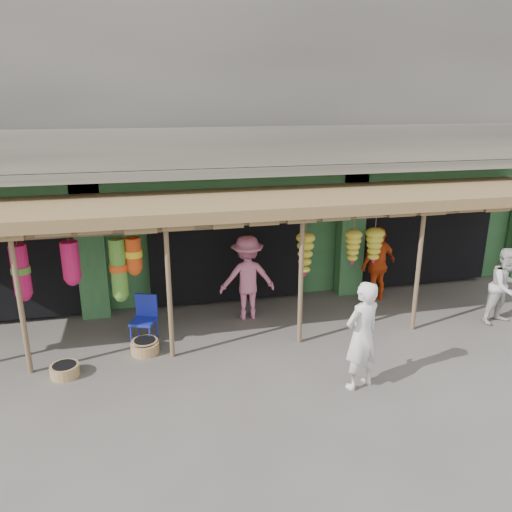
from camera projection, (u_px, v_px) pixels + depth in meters
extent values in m
plane|color=#514C47|center=(248.00, 343.00, 9.92)|extent=(80.00, 80.00, 0.00)
cube|color=gray|center=(206.00, 84.00, 13.04)|extent=(16.00, 6.00, 4.00)
cube|color=#2D6033|center=(209.00, 213.00, 14.24)|extent=(16.00, 5.70, 3.00)
cube|color=gray|center=(230.00, 170.00, 10.48)|extent=(16.00, 0.90, 0.22)
cube|color=gray|center=(234.00, 148.00, 9.96)|extent=(16.00, 0.10, 0.80)
cube|color=#2D6033|center=(227.00, 184.00, 10.96)|extent=(16.00, 0.35, 0.35)
cube|color=black|center=(2.00, 252.00, 11.19)|extent=(3.60, 2.00, 2.50)
cube|color=black|center=(222.00, 238.00, 12.29)|extent=(3.60, 2.00, 2.50)
cube|color=black|center=(405.00, 226.00, 13.40)|extent=(3.60, 2.00, 2.50)
cube|color=#2D6033|center=(91.00, 252.00, 10.71)|extent=(0.60, 0.35, 3.00)
cube|color=#2D6033|center=(351.00, 235.00, 12.03)|extent=(0.60, 0.35, 3.00)
cylinder|color=brown|center=(20.00, 305.00, 8.46)|extent=(0.09, 0.09, 2.60)
cylinder|color=brown|center=(169.00, 292.00, 9.01)|extent=(0.09, 0.09, 2.60)
cylinder|color=brown|center=(301.00, 281.00, 9.56)|extent=(0.09, 0.09, 2.60)
cylinder|color=brown|center=(418.00, 271.00, 10.11)|extent=(0.09, 0.09, 2.60)
cylinder|color=brown|center=(236.00, 224.00, 8.92)|extent=(12.90, 0.08, 0.08)
cylinder|color=brown|center=(78.00, 236.00, 8.73)|extent=(5.50, 0.06, 0.06)
cube|color=brown|center=(238.00, 201.00, 9.94)|extent=(14.00, 2.70, 0.22)
cylinder|color=#1925A6|center=(131.00, 336.00, 9.74)|extent=(0.04, 0.04, 0.43)
cylinder|color=#1925A6|center=(150.00, 337.00, 9.68)|extent=(0.04, 0.04, 0.43)
cylinder|color=#1925A6|center=(139.00, 327.00, 10.10)|extent=(0.04, 0.04, 0.43)
cylinder|color=#1925A6|center=(157.00, 329.00, 10.05)|extent=(0.04, 0.04, 0.43)
cube|color=#1925A6|center=(143.00, 321.00, 9.82)|extent=(0.58, 0.58, 0.05)
cube|color=#1925A6|center=(146.00, 305.00, 9.95)|extent=(0.43, 0.21, 0.48)
cylinder|color=olive|center=(65.00, 370.00, 8.72)|extent=(0.59, 0.59, 0.21)
cylinder|color=olive|center=(145.00, 348.00, 9.51)|extent=(0.62, 0.62, 0.21)
cylinder|color=olive|center=(145.00, 346.00, 9.56)|extent=(0.64, 0.64, 0.23)
imported|color=silver|center=(362.00, 336.00, 8.14)|extent=(0.80, 0.66, 1.88)
imported|color=silver|center=(505.00, 286.00, 10.58)|extent=(0.92, 0.78, 1.67)
imported|color=#E04915|center=(378.00, 264.00, 11.74)|extent=(1.15, 0.81, 1.82)
imported|color=#CD6C89|center=(247.00, 278.00, 10.80)|extent=(1.24, 0.75, 1.87)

